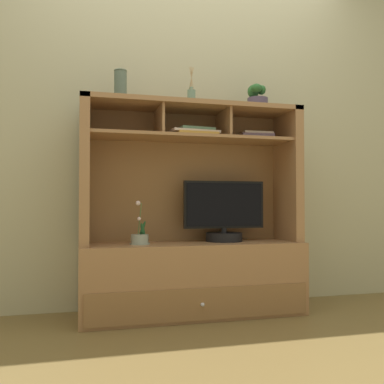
{
  "coord_description": "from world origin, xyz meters",
  "views": [
    {
      "loc": [
        -0.71,
        -2.72,
        0.72
      ],
      "look_at": [
        0.0,
        0.0,
        0.79
      ],
      "focal_mm": 40.21,
      "sensor_mm": 36.0,
      "label": 1
    }
  ],
  "objects": [
    {
      "name": "media_console",
      "position": [
        0.0,
        0.01,
        0.41
      ],
      "size": [
        1.43,
        0.49,
        1.37
      ],
      "color": "#9C6F46",
      "rests_on": "ground"
    },
    {
      "name": "ceramic_vase",
      "position": [
        -0.47,
        0.02,
        1.47
      ],
      "size": [
        0.08,
        0.08,
        0.2
      ],
      "color": "#506151",
      "rests_on": "media_console"
    },
    {
      "name": "magazine_stack_centre",
      "position": [
        0.01,
        -0.03,
        1.18
      ],
      "size": [
        0.33,
        0.25,
        0.05
      ],
      "color": "gold",
      "rests_on": "media_console"
    },
    {
      "name": "potted_succulent",
      "position": [
        0.46,
        0.0,
        1.44
      ],
      "size": [
        0.16,
        0.16,
        0.17
      ],
      "color": "#4D4259",
      "rests_on": "media_console"
    },
    {
      "name": "back_wall",
      "position": [
        0.0,
        0.26,
        1.4
      ],
      "size": [
        6.0,
        0.02,
        2.8
      ],
      "primitive_type": "cube",
      "color": "#B3AE89",
      "rests_on": "ground"
    },
    {
      "name": "tv_monitor",
      "position": [
        0.23,
        0.02,
        0.63
      ],
      "size": [
        0.56,
        0.24,
        0.41
      ],
      "color": "black",
      "rests_on": "media_console"
    },
    {
      "name": "potted_orchid",
      "position": [
        -0.35,
        -0.05,
        0.5
      ],
      "size": [
        0.13,
        0.13,
        0.27
      ],
      "color": "#949F90",
      "rests_on": "media_console"
    },
    {
      "name": "diffuser_bottle",
      "position": [
        0.0,
        0.02,
        1.43
      ],
      "size": [
        0.05,
        0.05,
        0.26
      ],
      "color": "slate",
      "rests_on": "media_console"
    },
    {
      "name": "floor_plane",
      "position": [
        0.0,
        0.0,
        -0.01
      ],
      "size": [
        6.0,
        6.0,
        0.02
      ],
      "primitive_type": "cube",
      "color": "brown",
      "rests_on": "ground"
    },
    {
      "name": "magazine_stack_left",
      "position": [
        0.46,
        0.03,
        1.18
      ],
      "size": [
        0.25,
        0.21,
        0.05
      ],
      "color": "slate",
      "rests_on": "media_console"
    }
  ]
}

